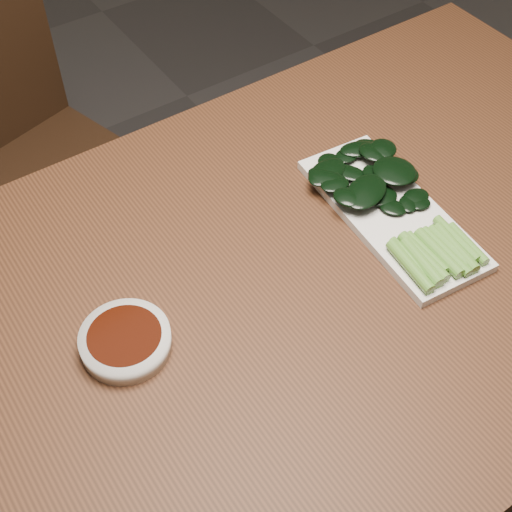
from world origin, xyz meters
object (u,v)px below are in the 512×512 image
(serving_plate, at_px, (391,213))
(gai_lan, at_px, (392,202))
(chair_far, at_px, (20,162))
(table, at_px, (289,306))
(sauce_bowl, at_px, (126,341))

(serving_plate, bearing_deg, gai_lan, 66.07)
(gai_lan, bearing_deg, chair_far, 115.89)
(table, height_order, sauce_bowl, sauce_bowl)
(serving_plate, xyz_separation_m, gai_lan, (0.00, 0.00, 0.02))
(chair_far, distance_m, gai_lan, 0.87)
(table, relative_size, gai_lan, 4.49)
(table, xyz_separation_m, sauce_bowl, (-0.24, 0.02, 0.09))
(table, relative_size, sauce_bowl, 11.99)
(gai_lan, bearing_deg, sauce_bowl, 178.61)
(serving_plate, bearing_deg, table, -177.65)
(sauce_bowl, bearing_deg, table, -5.21)
(sauce_bowl, height_order, gai_lan, gai_lan)
(serving_plate, distance_m, gai_lan, 0.02)
(table, distance_m, gai_lan, 0.22)
(chair_far, distance_m, sauce_bowl, 0.78)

